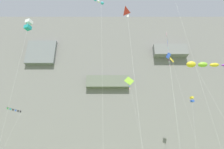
% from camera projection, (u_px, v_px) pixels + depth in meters
% --- Properties ---
extents(cliff_face, '(180.00, 27.20, 57.19)m').
position_uv_depth(cliff_face, '(109.00, 89.00, 79.53)').
color(cliff_face, slate).
rests_on(cliff_face, ground).
extents(kite_windsock_high_center, '(3.44, 2.95, 31.10)m').
position_uv_depth(kite_windsock_high_center, '(99.00, 2.00, 37.32)').
color(kite_windsock_high_center, '#38B2D1').
rests_on(kite_windsock_high_center, ground).
extents(kite_box_mid_right, '(1.40, 2.41, 27.97)m').
position_uv_depth(kite_box_mid_right, '(29.00, 25.00, 37.98)').
color(kite_box_mid_right, white).
rests_on(kite_box_mid_right, ground).
extents(kite_windsock_mid_left, '(7.08, 3.62, 16.19)m').
position_uv_depth(kite_windsock_mid_left, '(202.00, 65.00, 29.61)').
color(kite_windsock_mid_left, yellow).
rests_on(kite_windsock_mid_left, ground).
extents(kite_diamond_far_right, '(4.06, 2.96, 21.52)m').
position_uv_depth(kite_diamond_far_right, '(130.00, 82.00, 48.29)').
color(kite_diamond_far_right, '#8CCC33').
rests_on(kite_diamond_far_right, ground).
extents(kite_delta_high_left, '(1.33, 5.58, 22.52)m').
position_uv_depth(kite_delta_high_left, '(131.00, 18.00, 28.58)').
color(kite_delta_high_left, red).
rests_on(kite_delta_high_left, ground).
extents(kite_diamond_upper_left, '(1.11, 2.84, 24.85)m').
position_uv_depth(kite_diamond_upper_left, '(169.00, 58.00, 43.16)').
color(kite_diamond_upper_left, blue).
rests_on(kite_diamond_upper_left, ground).
extents(kite_diamond_near_cliff, '(3.29, 3.29, 27.81)m').
position_uv_depth(kite_diamond_near_cliff, '(173.00, 64.00, 51.48)').
color(kite_diamond_near_cliff, yellow).
rests_on(kite_diamond_near_cliff, ground).
extents(kite_box_front_field, '(3.22, 3.79, 15.23)m').
position_uv_depth(kite_box_front_field, '(192.00, 100.00, 44.17)').
color(kite_box_front_field, yellow).
rests_on(kite_box_front_field, ground).
extents(kite_banner_upper_right, '(1.73, 4.44, 12.69)m').
position_uv_depth(kite_banner_upper_right, '(14.00, 113.00, 44.97)').
color(kite_banner_upper_right, black).
rests_on(kite_banner_upper_right, ground).
extents(kite_banner_far_left, '(2.00, 5.44, 18.13)m').
position_uv_depth(kite_banner_far_left, '(168.00, 47.00, 27.50)').
color(kite_banner_far_left, black).
rests_on(kite_banner_far_left, ground).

